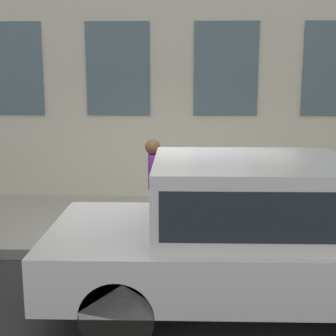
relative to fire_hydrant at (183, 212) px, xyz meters
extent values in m
plane|color=#2D2D30|center=(-0.61, 0.23, -0.56)|extent=(80.00, 80.00, 0.00)
cube|color=#9E9B93|center=(0.97, 0.23, -0.48)|extent=(3.16, 60.00, 0.16)
cube|color=#4C6070|center=(2.53, -3.03, 2.24)|extent=(0.03, 1.28, 1.85)
cube|color=#4C6070|center=(2.53, -0.86, 2.24)|extent=(0.03, 1.28, 1.85)
cube|color=#4C6070|center=(2.53, 1.31, 2.24)|extent=(0.03, 1.28, 1.85)
cube|color=#4C6070|center=(2.53, 3.48, 2.24)|extent=(0.03, 1.28, 1.85)
cylinder|color=gold|center=(0.00, 0.00, -0.38)|extent=(0.30, 0.30, 0.04)
cylinder|color=gold|center=(0.00, 0.00, -0.07)|extent=(0.23, 0.23, 0.66)
sphere|color=#A4891E|center=(0.00, 0.00, 0.26)|extent=(0.24, 0.24, 0.24)
cylinder|color=black|center=(0.00, 0.00, 0.34)|extent=(0.08, 0.08, 0.09)
cylinder|color=gold|center=(0.00, -0.16, 0.01)|extent=(0.09, 0.10, 0.09)
cylinder|color=gold|center=(0.00, 0.16, 0.01)|extent=(0.09, 0.10, 0.09)
cylinder|color=#726651|center=(0.15, 0.49, -0.03)|extent=(0.11, 0.11, 0.73)
cylinder|color=#726651|center=(0.30, 0.49, -0.03)|extent=(0.11, 0.11, 0.73)
cube|color=#72288C|center=(0.23, 0.49, 0.61)|extent=(0.20, 0.14, 0.55)
cylinder|color=#72288C|center=(0.08, 0.49, 0.62)|extent=(0.09, 0.09, 0.52)
cylinder|color=#72288C|center=(0.37, 0.49, 0.62)|extent=(0.09, 0.09, 0.52)
sphere|color=brown|center=(0.23, 0.49, 1.00)|extent=(0.24, 0.24, 0.24)
cylinder|color=black|center=(-2.84, 0.67, -0.19)|extent=(0.24, 0.74, 0.74)
cylinder|color=black|center=(-1.01, 0.67, -0.19)|extent=(0.24, 0.74, 0.74)
cube|color=silver|center=(-1.93, -0.75, 0.11)|extent=(2.07, 4.59, 0.60)
cube|color=silver|center=(-1.93, -0.75, 0.79)|extent=(1.82, 2.20, 0.78)
cube|color=#1E232D|center=(-1.93, -0.75, 0.79)|extent=(1.83, 2.03, 0.50)
camera|label=1|loc=(-7.04, 0.07, 2.09)|focal=50.00mm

